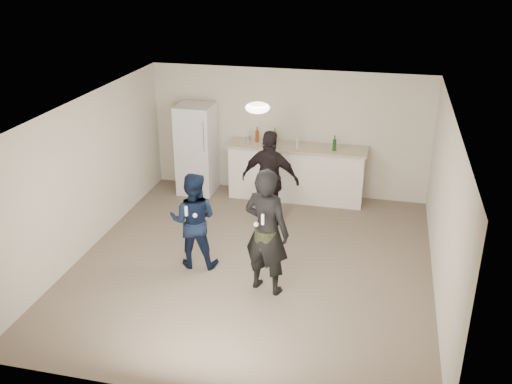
% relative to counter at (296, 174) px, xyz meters
% --- Properties ---
extents(floor, '(6.00, 6.00, 0.00)m').
position_rel_counter_xyz_m(floor, '(-0.23, -2.67, -0.53)').
color(floor, '#6B5B4C').
rests_on(floor, ground).
extents(ceiling, '(6.00, 6.00, 0.00)m').
position_rel_counter_xyz_m(ceiling, '(-0.23, -2.67, 1.98)').
color(ceiling, silver).
rests_on(ceiling, wall_back).
extents(wall_back, '(6.00, 0.00, 6.00)m').
position_rel_counter_xyz_m(wall_back, '(-0.23, 0.33, 0.72)').
color(wall_back, beige).
rests_on(wall_back, floor).
extents(wall_front, '(6.00, 0.00, 6.00)m').
position_rel_counter_xyz_m(wall_front, '(-0.23, -5.67, 0.72)').
color(wall_front, beige).
rests_on(wall_front, floor).
extents(wall_left, '(0.00, 6.00, 6.00)m').
position_rel_counter_xyz_m(wall_left, '(-2.98, -2.67, 0.72)').
color(wall_left, beige).
rests_on(wall_left, floor).
extents(wall_right, '(0.00, 6.00, 6.00)m').
position_rel_counter_xyz_m(wall_right, '(2.52, -2.67, 0.72)').
color(wall_right, beige).
rests_on(wall_right, floor).
extents(counter, '(2.60, 0.56, 1.05)m').
position_rel_counter_xyz_m(counter, '(0.00, 0.00, 0.00)').
color(counter, white).
rests_on(counter, floor).
extents(counter_top, '(2.68, 0.64, 0.04)m').
position_rel_counter_xyz_m(counter_top, '(0.00, 0.00, 0.55)').
color(counter_top, beige).
rests_on(counter_top, counter).
extents(fridge, '(0.70, 0.70, 1.80)m').
position_rel_counter_xyz_m(fridge, '(-2.01, -0.07, 0.38)').
color(fridge, white).
rests_on(fridge, floor).
extents(fridge_handle, '(0.02, 0.02, 0.60)m').
position_rel_counter_xyz_m(fridge_handle, '(-1.73, -0.44, 0.78)').
color(fridge_handle, silver).
rests_on(fridge_handle, fridge).
extents(ceiling_dome, '(0.36, 0.36, 0.16)m').
position_rel_counter_xyz_m(ceiling_dome, '(-0.23, -2.37, 1.93)').
color(ceiling_dome, white).
rests_on(ceiling_dome, ceiling).
extents(shaker, '(0.08, 0.08, 0.17)m').
position_rel_counter_xyz_m(shaker, '(-0.94, -0.08, 0.65)').
color(shaker, silver).
rests_on(shaker, counter_top).
extents(man, '(0.81, 0.67, 1.53)m').
position_rel_counter_xyz_m(man, '(-1.12, -2.89, 0.24)').
color(man, '#102144').
rests_on(man, floor).
extents(woman, '(0.79, 0.64, 1.88)m').
position_rel_counter_xyz_m(woman, '(0.12, -3.33, 0.42)').
color(woman, black).
rests_on(woman, floor).
extents(camo_shorts, '(0.34, 0.34, 0.28)m').
position_rel_counter_xyz_m(camo_shorts, '(0.12, -3.33, 0.32)').
color(camo_shorts, '#2A3618').
rests_on(camo_shorts, woman).
extents(spectator, '(1.07, 0.52, 1.76)m').
position_rel_counter_xyz_m(spectator, '(-0.26, -1.27, 0.36)').
color(spectator, black).
rests_on(spectator, floor).
extents(remote_man, '(0.04, 0.04, 0.15)m').
position_rel_counter_xyz_m(remote_man, '(-1.12, -3.17, 0.53)').
color(remote_man, white).
rests_on(remote_man, man).
extents(nunchuk_man, '(0.07, 0.07, 0.07)m').
position_rel_counter_xyz_m(nunchuk_man, '(-1.00, -3.14, 0.45)').
color(nunchuk_man, white).
rests_on(nunchuk_man, man).
extents(remote_woman, '(0.04, 0.04, 0.15)m').
position_rel_counter_xyz_m(remote_woman, '(0.12, -3.58, 0.72)').
color(remote_woman, white).
rests_on(remote_woman, woman).
extents(nunchuk_woman, '(0.07, 0.07, 0.07)m').
position_rel_counter_xyz_m(nunchuk_woman, '(0.02, -3.55, 0.62)').
color(nunchuk_woman, white).
rests_on(nunchuk_woman, woman).
extents(bottle_cluster, '(1.60, 0.37, 0.26)m').
position_rel_counter_xyz_m(bottle_cluster, '(-0.21, 0.00, 0.67)').
color(bottle_cluster, maroon).
rests_on(bottle_cluster, counter_top).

